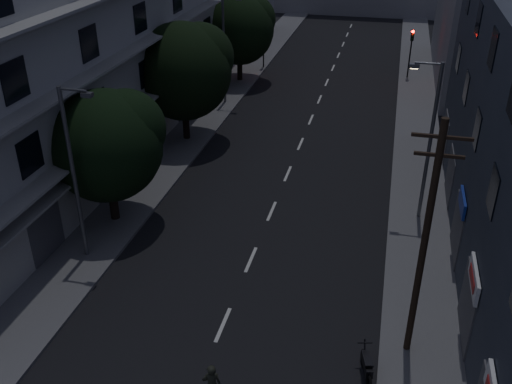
% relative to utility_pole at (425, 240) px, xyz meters
% --- Properties ---
extents(ground, '(160.00, 160.00, 0.00)m').
position_rel_utility_pole_xyz_m(ground, '(-6.98, 18.25, -4.87)').
color(ground, black).
rests_on(ground, ground).
extents(sidewalk_left, '(3.00, 90.00, 0.15)m').
position_rel_utility_pole_xyz_m(sidewalk_left, '(-14.48, 18.25, -4.79)').
color(sidewalk_left, '#565659').
rests_on(sidewalk_left, ground).
extents(sidewalk_right, '(3.00, 90.00, 0.15)m').
position_rel_utility_pole_xyz_m(sidewalk_right, '(0.52, 18.25, -4.79)').
color(sidewalk_right, '#565659').
rests_on(sidewalk_right, ground).
extents(lane_markings, '(0.15, 60.50, 0.01)m').
position_rel_utility_pole_xyz_m(lane_markings, '(-6.98, 24.50, -4.86)').
color(lane_markings, beige).
rests_on(lane_markings, ground).
extents(building_left, '(7.00, 36.00, 14.00)m').
position_rel_utility_pole_xyz_m(building_left, '(-18.96, 11.25, 2.13)').
color(building_left, '#9E9E99').
rests_on(building_left, ground).
extents(building_far_right, '(6.00, 20.00, 13.00)m').
position_rel_utility_pole_xyz_m(building_far_right, '(5.02, 35.25, 1.63)').
color(building_far_right, slate).
rests_on(building_far_right, ground).
extents(tree_near, '(5.46, 5.46, 6.74)m').
position_rel_utility_pole_xyz_m(tree_near, '(-14.48, 6.05, -0.50)').
color(tree_near, black).
rests_on(tree_near, sidewalk_left).
extents(tree_mid, '(6.19, 6.19, 7.62)m').
position_rel_utility_pole_xyz_m(tree_mid, '(-14.44, 16.72, 0.05)').
color(tree_mid, black).
rests_on(tree_mid, sidewalk_left).
extents(tree_far, '(5.79, 5.79, 7.16)m').
position_rel_utility_pole_xyz_m(tree_far, '(-14.30, 29.90, -0.23)').
color(tree_far, black).
rests_on(tree_far, sidewalk_left).
extents(traffic_signal_far_right, '(0.28, 0.37, 4.10)m').
position_rel_utility_pole_xyz_m(traffic_signal_far_right, '(-0.27, 33.86, -1.77)').
color(traffic_signal_far_right, black).
rests_on(traffic_signal_far_right, sidewalk_right).
extents(traffic_signal_far_left, '(0.28, 0.37, 4.10)m').
position_rel_utility_pole_xyz_m(traffic_signal_far_left, '(-13.23, 34.00, -1.77)').
color(traffic_signal_far_left, black).
rests_on(traffic_signal_far_left, sidewalk_left).
extents(street_lamp_left_near, '(1.51, 0.25, 8.00)m').
position_rel_utility_pole_xyz_m(street_lamp_left_near, '(-14.25, 2.71, -0.27)').
color(street_lamp_left_near, '#5A5C62').
rests_on(street_lamp_left_near, sidewalk_left).
extents(street_lamp_right, '(1.51, 0.25, 8.00)m').
position_rel_utility_pole_xyz_m(street_lamp_right, '(0.38, 9.81, -0.27)').
color(street_lamp_right, '#575A5F').
rests_on(street_lamp_right, sidewalk_right).
extents(street_lamp_left_far, '(1.51, 0.25, 8.00)m').
position_rel_utility_pole_xyz_m(street_lamp_left_far, '(-13.91, 24.15, -0.27)').
color(street_lamp_left_far, '#525359').
rests_on(street_lamp_left_far, sidewalk_left).
extents(utility_pole, '(1.80, 0.24, 9.00)m').
position_rel_utility_pole_xyz_m(utility_pole, '(0.00, 0.00, 0.00)').
color(utility_pole, black).
rests_on(utility_pole, sidewalk_right).
extents(bus_stop_sign, '(0.06, 0.35, 2.52)m').
position_rel_utility_pole_xyz_m(bus_stop_sign, '(0.03, 0.09, -2.98)').
color(bus_stop_sign, '#595B60').
rests_on(bus_stop_sign, sidewalk_right).
extents(motorcycle, '(0.67, 1.78, 1.16)m').
position_rel_utility_pole_xyz_m(motorcycle, '(-1.37, -1.62, -4.41)').
color(motorcycle, black).
rests_on(motorcycle, ground).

